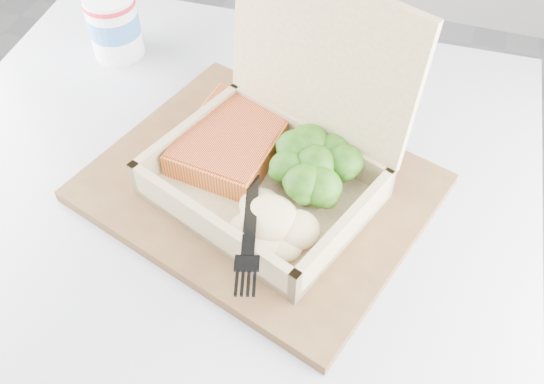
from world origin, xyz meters
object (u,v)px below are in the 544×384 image
(cafe_table, at_px, (220,281))
(paper_cup, at_px, (114,24))
(takeout_container, at_px, (281,144))
(serving_tray, at_px, (259,188))

(cafe_table, bearing_deg, paper_cup, 136.60)
(takeout_container, bearing_deg, serving_tray, -119.93)
(cafe_table, bearing_deg, serving_tray, 25.28)
(paper_cup, bearing_deg, serving_tray, -34.13)
(paper_cup, bearing_deg, takeout_container, -29.82)
(takeout_container, distance_m, paper_cup, 0.34)
(takeout_container, bearing_deg, cafe_table, -129.59)
(serving_tray, bearing_deg, cafe_table, -154.72)
(cafe_table, relative_size, serving_tray, 2.13)
(cafe_table, xyz_separation_m, takeout_container, (0.07, 0.04, 0.25))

